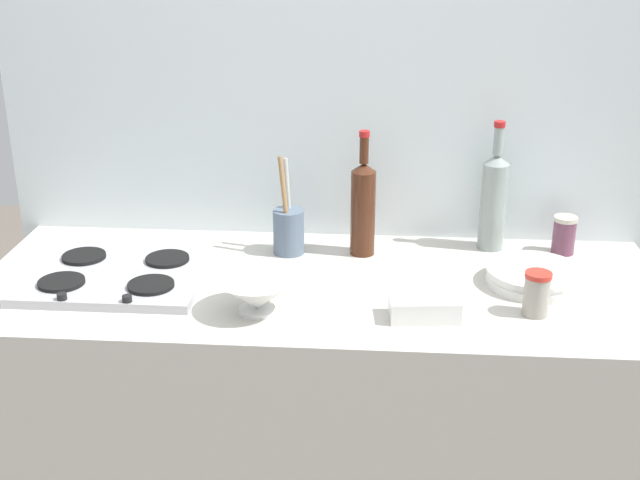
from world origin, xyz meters
name	(u,v)px	position (x,y,z in m)	size (l,w,h in m)	color
counter_block	(320,427)	(0.00, 0.00, 0.45)	(1.80, 0.70, 0.90)	beige
backsplash_panel	(330,165)	(0.00, 0.38, 1.11)	(1.90, 0.06, 2.21)	silver
stovetop_hob	(117,275)	(-0.54, -0.03, 0.91)	(0.46, 0.37, 0.04)	#B2B2B7
plate_stack	(535,276)	(0.56, 0.03, 0.92)	(0.25, 0.25, 0.04)	white
wine_bottle_leftmost	(363,206)	(0.10, 0.21, 1.04)	(0.07, 0.07, 0.36)	#472314
wine_bottle_mid_left	(494,199)	(0.47, 0.28, 1.05)	(0.07, 0.07, 0.37)	gray
mixing_bowl	(257,294)	(-0.14, -0.18, 0.95)	(0.20, 0.20, 0.09)	white
butter_dish	(424,308)	(0.26, -0.18, 0.93)	(0.17, 0.09, 0.05)	white
utensil_crock	(289,229)	(-0.10, 0.20, 0.97)	(0.09, 0.09, 0.28)	slate
condiment_jar_front	(537,293)	(0.53, -0.14, 0.96)	(0.06, 0.06, 0.11)	#9E998C
condiment_jar_rear	(564,235)	(0.67, 0.25, 0.96)	(0.07, 0.07, 0.11)	#66384C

